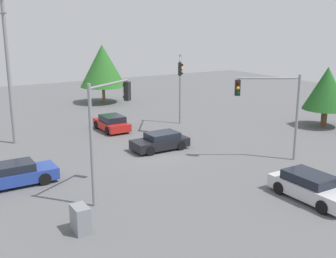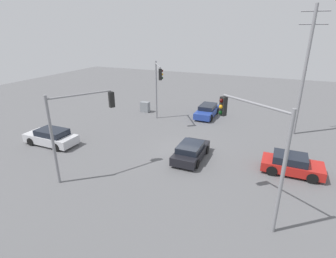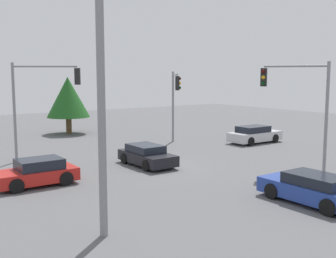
% 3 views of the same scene
% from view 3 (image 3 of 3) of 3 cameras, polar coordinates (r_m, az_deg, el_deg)
% --- Properties ---
extents(ground_plane, '(80.00, 80.00, 0.00)m').
position_cam_3_polar(ground_plane, '(26.07, -0.59, -5.05)').
color(ground_plane, '#5B5B5E').
extents(sedan_red, '(4.00, 2.04, 1.36)m').
position_cam_3_polar(sedan_red, '(22.55, -17.33, -5.65)').
color(sedan_red, red).
rests_on(sedan_red, ground_plane).
extents(sedan_dark, '(1.99, 4.19, 1.29)m').
position_cam_3_polar(sedan_dark, '(26.19, -2.89, -3.60)').
color(sedan_dark, black).
rests_on(sedan_dark, ground_plane).
extents(sedan_silver, '(4.67, 2.02, 1.41)m').
position_cam_3_polar(sedan_silver, '(35.52, 11.63, -0.74)').
color(sedan_silver, silver).
rests_on(sedan_silver, ground_plane).
extents(sedan_blue, '(1.95, 4.67, 1.35)m').
position_cam_3_polar(sedan_blue, '(19.57, 18.94, -7.69)').
color(sedan_blue, '#233D93').
rests_on(sedan_blue, ground_plane).
extents(traffic_signal_main, '(3.70, 2.55, 6.38)m').
position_cam_3_polar(traffic_signal_main, '(28.08, -16.97, 4.56)').
color(traffic_signal_main, gray).
rests_on(traffic_signal_main, ground_plane).
extents(traffic_signal_cross, '(2.43, 3.78, 5.86)m').
position_cam_3_polar(traffic_signal_cross, '(33.36, 0.93, 4.71)').
color(traffic_signal_cross, gray).
rests_on(traffic_signal_cross, ground_plane).
extents(traffic_signal_aux, '(2.23, 3.25, 6.33)m').
position_cam_3_polar(traffic_signal_aux, '(24.82, 17.51, 4.07)').
color(traffic_signal_aux, gray).
rests_on(traffic_signal_aux, ground_plane).
extents(utility_pole_tall, '(2.20, 0.28, 11.42)m').
position_cam_3_polar(utility_pole_tall, '(14.35, -9.13, 8.88)').
color(utility_pole_tall, gray).
rests_on(utility_pole_tall, ground_plane).
extents(tree_corner, '(4.04, 4.04, 5.40)m').
position_cam_3_polar(tree_corner, '(40.99, -13.39, 4.20)').
color(tree_corner, brown).
rests_on(tree_corner, ground_plane).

